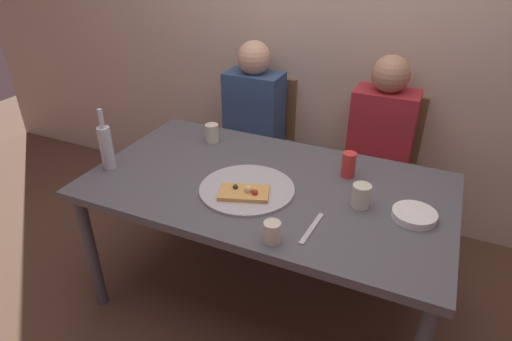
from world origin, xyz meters
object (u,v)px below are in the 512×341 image
Objects in this scene: wine_glass at (361,196)px; guest_in_sweater at (248,127)px; pizza_slice_last at (244,192)px; chair_left at (258,136)px; chair_right at (379,159)px; guest_in_beanie at (377,150)px; pizza_tray at (247,189)px; soda_can at (349,165)px; wine_bottle at (106,146)px; tumbler_near at (272,232)px; plate_stack at (414,215)px; dining_table at (267,195)px; tumbler_far at (212,133)px; table_knife at (312,228)px.

guest_in_sweater is at bearing 140.13° from wine_glass.
chair_left is (-0.39, 1.02, -0.23)m from pizza_slice_last.
wine_glass is at bearing 93.36° from chair_right.
guest_in_sweater and guest_in_beanie have the same top height.
pizza_tray is 3.56× the size of soda_can.
wine_bottle is 1.22m from wine_glass.
wine_glass reaches higher than tumbler_near.
plate_stack is 0.15× the size of guest_in_sweater.
dining_table is at bearing 116.61° from chair_left.
tumbler_near reaches higher than plate_stack.
pizza_tray is at bearing 65.22° from chair_right.
wine_glass is at bearing -18.57° from tumbler_far.
wine_glass is 1.15m from guest_in_sweater.
chair_left is (-0.87, 0.88, -0.26)m from wine_glass.
dining_table is 16.66× the size of tumbler_far.
dining_table is at bearing 121.25° from guest_in_sweater.
wine_glass is at bearing 16.17° from pizza_slice_last.
guest_in_sweater is at bearing 69.69° from wine_bottle.
chair_right is at bearing 80.88° from tumbler_near.
dining_table is 6.71× the size of pizza_slice_last.
guest_in_beanie is at bearing 83.19° from soda_can.
wine_bottle is 2.53× the size of soda_can.
chair_right is at bearing 179.43° from table_knife.
chair_right is 0.77× the size of guest_in_beanie.
table_knife is at bearing -16.18° from pizza_slice_last.
soda_can is 0.48m from table_knife.
wine_bottle is 1.48m from guest_in_beanie.
chair_left is at bearing 88.20° from tumbler_far.
guest_in_beanie is (0.82, -0.15, 0.13)m from chair_left.
tumbler_near is 0.09× the size of chair_right.
chair_right reaches higher than tumbler_far.
soda_can is at bearing 146.94° from guest_in_sweater.
wine_glass reaches higher than pizza_tray.
wine_bottle is 1.40× the size of table_knife.
tumbler_near reaches higher than pizza_slice_last.
pizza_slice_last is 0.21× the size of guest_in_beanie.
pizza_tray is at bearing 111.35° from chair_left.
tumbler_near is 0.47× the size of plate_stack.
plate_stack is at bearing 0.81° from wine_glass.
table_knife reaches higher than dining_table.
wine_glass reaches higher than plate_stack.
wine_glass reaches higher than table_knife.
wine_bottle is 1.71× the size of plate_stack.
soda_can is at bearing 115.45° from wine_glass.
chair_left reaches higher than dining_table.
plate_stack is at bearing 141.31° from chair_left.
soda_can is at bearing -4.86° from tumbler_far.
guest_in_beanie is at bearing 38.01° from wine_bottle.
wine_glass is at bearing 140.13° from guest_in_sweater.
plate_stack is at bearing 107.35° from chair_right.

